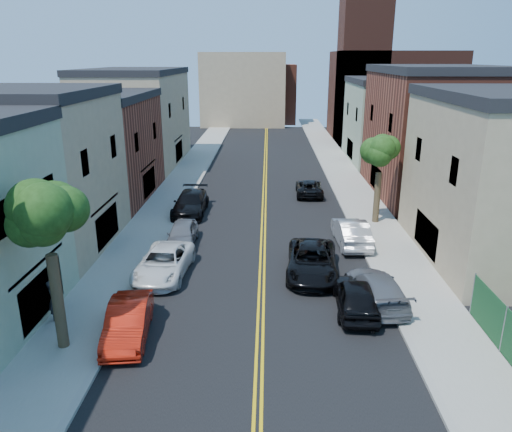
# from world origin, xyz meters

# --- Properties ---
(sidewalk_left) EXTENTS (3.20, 100.00, 0.15)m
(sidewalk_left) POSITION_xyz_m (-7.90, 40.00, 0.07)
(sidewalk_left) COLOR gray
(sidewalk_left) RESTS_ON ground
(sidewalk_right) EXTENTS (3.20, 100.00, 0.15)m
(sidewalk_right) POSITION_xyz_m (7.90, 40.00, 0.07)
(sidewalk_right) COLOR gray
(sidewalk_right) RESTS_ON ground
(curb_left) EXTENTS (0.30, 100.00, 0.15)m
(curb_left) POSITION_xyz_m (-6.15, 40.00, 0.07)
(curb_left) COLOR gray
(curb_left) RESTS_ON ground
(curb_right) EXTENTS (0.30, 100.00, 0.15)m
(curb_right) POSITION_xyz_m (6.15, 40.00, 0.07)
(curb_right) COLOR gray
(curb_right) RESTS_ON ground
(bldg_left_tan_near) EXTENTS (9.00, 10.00, 9.00)m
(bldg_left_tan_near) POSITION_xyz_m (-14.00, 25.00, 4.50)
(bldg_left_tan_near) COLOR #998466
(bldg_left_tan_near) RESTS_ON ground
(bldg_left_brick) EXTENTS (9.00, 12.00, 8.00)m
(bldg_left_brick) POSITION_xyz_m (-14.00, 36.00, 4.00)
(bldg_left_brick) COLOR brown
(bldg_left_brick) RESTS_ON ground
(bldg_left_tan_far) EXTENTS (9.00, 16.00, 9.50)m
(bldg_left_tan_far) POSITION_xyz_m (-14.00, 50.00, 4.75)
(bldg_left_tan_far) COLOR #998466
(bldg_left_tan_far) RESTS_ON ground
(bldg_right_tan) EXTENTS (9.00, 12.00, 9.00)m
(bldg_right_tan) POSITION_xyz_m (14.00, 24.00, 4.50)
(bldg_right_tan) COLOR #998466
(bldg_right_tan) RESTS_ON ground
(bldg_right_brick) EXTENTS (9.00, 14.00, 10.00)m
(bldg_right_brick) POSITION_xyz_m (14.00, 38.00, 5.00)
(bldg_right_brick) COLOR brown
(bldg_right_brick) RESTS_ON ground
(bldg_right_palegrn) EXTENTS (9.00, 12.00, 8.50)m
(bldg_right_palegrn) POSITION_xyz_m (14.00, 52.00, 4.25)
(bldg_right_palegrn) COLOR gray
(bldg_right_palegrn) RESTS_ON ground
(church) EXTENTS (16.20, 14.20, 22.60)m
(church) POSITION_xyz_m (16.33, 67.07, 7.24)
(church) COLOR #4C2319
(church) RESTS_ON ground
(backdrop_left) EXTENTS (14.00, 8.00, 12.00)m
(backdrop_left) POSITION_xyz_m (-4.00, 82.00, 6.00)
(backdrop_left) COLOR #998466
(backdrop_left) RESTS_ON ground
(backdrop_center) EXTENTS (10.00, 8.00, 10.00)m
(backdrop_center) POSITION_xyz_m (0.00, 86.00, 5.00)
(backdrop_center) COLOR brown
(backdrop_center) RESTS_ON ground
(tree_left_mid) EXTENTS (5.20, 5.20, 9.29)m
(tree_left_mid) POSITION_xyz_m (-7.88, 14.01, 6.58)
(tree_left_mid) COLOR #3C2E1E
(tree_left_mid) RESTS_ON sidewalk_left
(tree_right_far) EXTENTS (4.40, 4.40, 8.03)m
(tree_right_far) POSITION_xyz_m (7.92, 30.01, 5.76)
(tree_right_far) COLOR #3C2E1E
(tree_right_far) RESTS_ON sidewalk_right
(red_sedan) EXTENTS (2.13, 4.75, 1.51)m
(red_sedan) POSITION_xyz_m (-5.50, 14.91, 0.76)
(red_sedan) COLOR red
(red_sedan) RESTS_ON ground
(white_pickup) EXTENTS (2.82, 5.53, 1.50)m
(white_pickup) POSITION_xyz_m (-5.26, 20.99, 0.75)
(white_pickup) COLOR silver
(white_pickup) RESTS_ON ground
(grey_car_left) EXTENTS (1.84, 4.34, 1.46)m
(grey_car_left) POSITION_xyz_m (-5.03, 25.50, 0.73)
(grey_car_left) COLOR slate
(grey_car_left) RESTS_ON ground
(black_car_left) EXTENTS (2.32, 5.67, 1.64)m
(black_car_left) POSITION_xyz_m (-5.50, 31.94, 0.82)
(black_car_left) COLOR black
(black_car_left) RESTS_ON ground
(grey_car_right) EXTENTS (2.64, 5.30, 1.48)m
(grey_car_right) POSITION_xyz_m (5.50, 18.27, 0.74)
(grey_car_right) COLOR #5B5D63
(grey_car_right) RESTS_ON ground
(black_car_right) EXTENTS (2.03, 4.65, 1.56)m
(black_car_right) POSITION_xyz_m (4.37, 17.39, 0.78)
(black_car_right) COLOR black
(black_car_right) RESTS_ON ground
(silver_car_right) EXTENTS (1.96, 5.09, 1.66)m
(silver_car_right) POSITION_xyz_m (5.50, 25.86, 0.83)
(silver_car_right) COLOR #B2B4BA
(silver_car_right) RESTS_ON ground
(dark_car_right_far) EXTENTS (2.31, 4.79, 1.31)m
(dark_car_right_far) POSITION_xyz_m (3.80, 37.36, 0.66)
(dark_car_right_far) COLOR black
(dark_car_right_far) RESTS_ON ground
(black_suv_lane) EXTENTS (3.09, 5.91, 1.59)m
(black_suv_lane) POSITION_xyz_m (2.69, 21.33, 0.79)
(black_suv_lane) COLOR black
(black_suv_lane) RESTS_ON ground
(pedestrian_left) EXTENTS (0.64, 0.78, 1.84)m
(pedestrian_left) POSITION_xyz_m (-9.10, 16.09, 1.07)
(pedestrian_left) COLOR #282930
(pedestrian_left) RESTS_ON sidewalk_left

